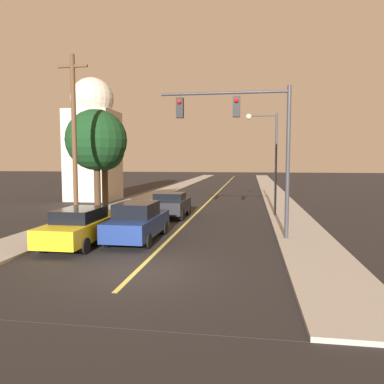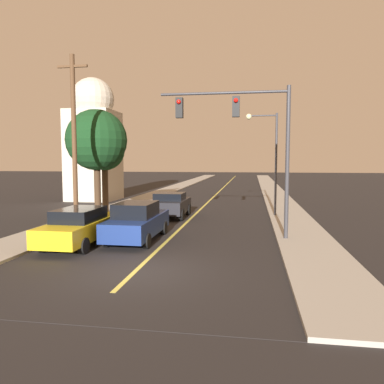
% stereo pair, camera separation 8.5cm
% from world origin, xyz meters
% --- Properties ---
extents(ground_plane, '(200.00, 200.00, 0.00)m').
position_xyz_m(ground_plane, '(0.00, 0.00, 0.00)').
color(ground_plane, black).
extents(road_surface, '(9.57, 80.00, 0.01)m').
position_xyz_m(road_surface, '(0.00, 36.00, 0.01)').
color(road_surface, black).
rests_on(road_surface, ground).
extents(sidewalk_left, '(2.50, 80.00, 0.12)m').
position_xyz_m(sidewalk_left, '(-6.04, 36.00, 0.06)').
color(sidewalk_left, '#9E998E').
rests_on(sidewalk_left, ground).
extents(sidewalk_right, '(2.50, 80.00, 0.12)m').
position_xyz_m(sidewalk_right, '(6.04, 36.00, 0.06)').
color(sidewalk_right, '#9E998E').
rests_on(sidewalk_right, ground).
extents(car_near_lane_front, '(1.92, 4.79, 1.72)m').
position_xyz_m(car_near_lane_front, '(-1.34, 4.50, 0.85)').
color(car_near_lane_front, navy).
rests_on(car_near_lane_front, ground).
extents(car_near_lane_second, '(2.10, 3.90, 1.56)m').
position_xyz_m(car_near_lane_second, '(-1.34, 11.33, 0.82)').
color(car_near_lane_second, black).
rests_on(car_near_lane_second, ground).
extents(car_outer_lane_front, '(1.89, 5.19, 1.57)m').
position_xyz_m(car_outer_lane_front, '(-3.45, 3.38, 0.80)').
color(car_outer_lane_front, gold).
rests_on(car_outer_lane_front, ground).
extents(traffic_signal_mast, '(5.74, 0.42, 6.67)m').
position_xyz_m(traffic_signal_mast, '(3.38, 5.52, 4.91)').
color(traffic_signal_mast, '#333338').
rests_on(traffic_signal_mast, ground).
extents(streetlamp_right, '(1.97, 0.36, 6.36)m').
position_xyz_m(streetlamp_right, '(4.64, 12.60, 4.28)').
color(streetlamp_right, '#333338').
rests_on(streetlamp_right, ground).
extents(utility_pole_left, '(1.60, 0.24, 8.78)m').
position_xyz_m(utility_pole_left, '(-5.39, 6.84, 4.68)').
color(utility_pole_left, '#513823').
rests_on(utility_pole_left, ground).
extents(tree_left_near, '(2.65, 2.65, 5.42)m').
position_xyz_m(tree_left_near, '(-5.98, 12.25, 4.15)').
color(tree_left_near, '#4C3823').
rests_on(tree_left_near, ground).
extents(tree_left_far, '(3.79, 3.79, 6.60)m').
position_xyz_m(tree_left_far, '(-5.94, 10.92, 4.80)').
color(tree_left_far, '#3D2B1C').
rests_on(tree_left_far, ground).
extents(domed_building_left, '(4.04, 4.04, 10.80)m').
position_xyz_m(domed_building_left, '(-10.31, 20.42, 5.38)').
color(domed_building_left, '#BCB29E').
rests_on(domed_building_left, ground).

